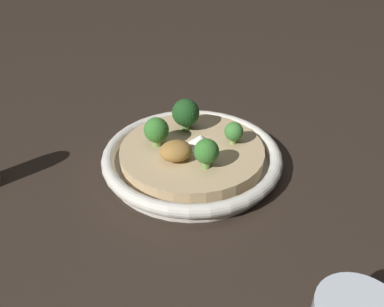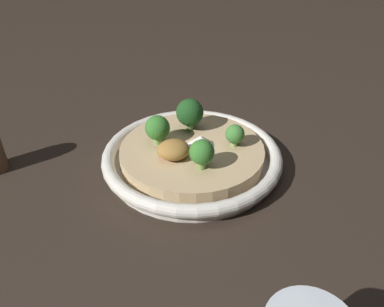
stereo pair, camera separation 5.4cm
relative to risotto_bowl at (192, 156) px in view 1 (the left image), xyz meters
The scene contains 8 objects.
ground_plane 0.02m from the risotto_bowl, ahead, with size 6.00×6.00×0.00m, color #2D231C.
risotto_bowl is the anchor object (origin of this frame).
cheese_sprinkle 0.03m from the risotto_bowl, 10.83° to the left, with size 0.04×0.04×0.02m.
crispy_onion_garnish 0.05m from the risotto_bowl, 147.65° to the right, with size 0.04×0.04×0.03m.
broccoli_right 0.07m from the risotto_bowl, 10.59° to the right, with size 0.03×0.03×0.03m.
broccoli_back_right 0.07m from the risotto_bowl, 79.80° to the left, with size 0.04×0.04×0.05m.
broccoli_front_right 0.07m from the risotto_bowl, 84.87° to the right, with size 0.03×0.03×0.04m.
broccoli_back_left 0.06m from the risotto_bowl, 152.96° to the left, with size 0.04×0.04×0.04m.
Camera 1 is at (-0.16, -0.42, 0.32)m, focal length 35.00 mm.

